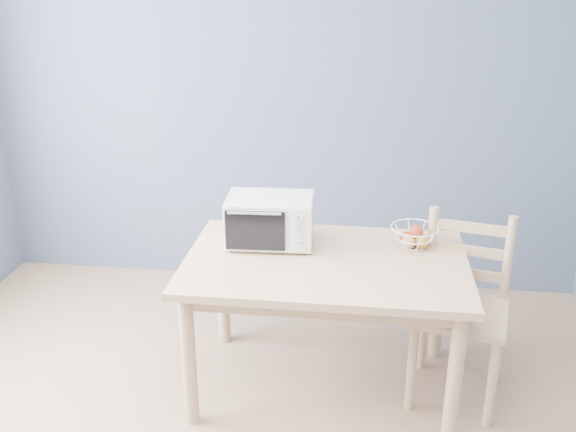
# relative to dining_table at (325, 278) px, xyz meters

# --- Properties ---
(room) EXTENTS (4.01, 4.51, 2.61)m
(room) POSITION_rel_dining_table_xyz_m (-0.38, -1.01, 0.65)
(room) COLOR #A27A5A
(room) RESTS_ON ground
(dining_table) EXTENTS (1.40, 0.90, 0.75)m
(dining_table) POSITION_rel_dining_table_xyz_m (0.00, 0.00, 0.00)
(dining_table) COLOR tan
(dining_table) RESTS_ON ground
(toaster_oven) EXTENTS (0.45, 0.34, 0.26)m
(toaster_oven) POSITION_rel_dining_table_xyz_m (-0.32, 0.15, 0.24)
(toaster_oven) COLOR silver
(toaster_oven) RESTS_ON dining_table
(fruit_basket) EXTENTS (0.30, 0.30, 0.12)m
(fruit_basket) POSITION_rel_dining_table_xyz_m (0.44, 0.20, 0.16)
(fruit_basket) COLOR white
(fruit_basket) RESTS_ON dining_table
(dining_chair) EXTENTS (0.54, 0.54, 0.96)m
(dining_chair) POSITION_rel_dining_table_xyz_m (0.69, 0.06, -0.17)
(dining_chair) COLOR tan
(dining_chair) RESTS_ON ground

